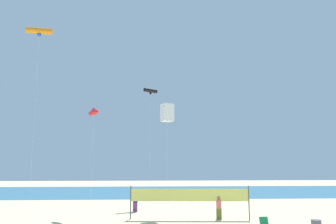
% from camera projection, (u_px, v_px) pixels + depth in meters
% --- Properties ---
extents(ocean_band, '(120.00, 20.00, 0.01)m').
position_uv_depth(ocean_band, '(155.00, 192.00, 46.96)').
color(ocean_band, teal).
rests_on(ocean_band, ground).
extents(beachgoer_coral_shirt, '(0.38, 0.38, 1.66)m').
position_uv_depth(beachgoer_coral_shirt, '(219.00, 207.00, 24.42)').
color(beachgoer_coral_shirt, olive).
rests_on(beachgoer_coral_shirt, ground).
extents(beachgoer_navy_shirt, '(0.39, 0.39, 1.71)m').
position_uv_depth(beachgoer_navy_shirt, '(135.00, 201.00, 28.05)').
color(beachgoer_navy_shirt, '#7A3872').
rests_on(beachgoer_navy_shirt, ground).
extents(volleyball_net, '(8.74, 0.63, 2.40)m').
position_uv_depth(volleyball_net, '(190.00, 196.00, 24.51)').
color(volleyball_net, '#4C4C51').
rests_on(volleyball_net, ground).
extents(kite_orange_tube, '(2.54, 1.00, 17.40)m').
position_uv_depth(kite_orange_tube, '(39.00, 31.00, 33.32)').
color(kite_orange_tube, silver).
rests_on(kite_orange_tube, ground).
extents(kite_white_box, '(1.18, 1.18, 8.95)m').
position_uv_depth(kite_white_box, '(167.00, 113.00, 27.97)').
color(kite_white_box, silver).
rests_on(kite_white_box, ground).
extents(kite_red_inflatable, '(1.32, 1.37, 8.69)m').
position_uv_depth(kite_red_inflatable, '(94.00, 113.00, 28.48)').
color(kite_red_inflatable, silver).
rests_on(kite_red_inflatable, ground).
extents(kite_black_tube, '(1.49, 1.23, 11.79)m').
position_uv_depth(kite_black_tube, '(150.00, 91.00, 35.17)').
color(kite_black_tube, silver).
rests_on(kite_black_tube, ground).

